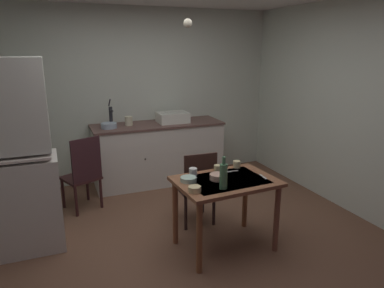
# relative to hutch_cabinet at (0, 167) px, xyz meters

# --- Properties ---
(ground_plane) EXTENTS (5.39, 5.39, 0.00)m
(ground_plane) POSITION_rel_hutch_cabinet_xyz_m (1.66, -0.48, -0.89)
(ground_plane) COLOR brown
(wall_back) EXTENTS (4.49, 0.10, 2.56)m
(wall_back) POSITION_rel_hutch_cabinet_xyz_m (1.66, 1.66, 0.39)
(wall_back) COLOR silver
(wall_back) RESTS_ON ground
(wall_right) EXTENTS (0.10, 4.28, 2.56)m
(wall_right) POSITION_rel_hutch_cabinet_xyz_m (3.90, -0.48, 0.39)
(wall_right) COLOR silver
(wall_right) RESTS_ON ground
(hutch_cabinet) EXTENTS (1.03, 0.51, 1.90)m
(hutch_cabinet) POSITION_rel_hutch_cabinet_xyz_m (0.00, 0.00, 0.00)
(hutch_cabinet) COLOR silver
(hutch_cabinet) RESTS_ON ground
(counter_cabinet) EXTENTS (1.91, 0.64, 0.91)m
(counter_cabinet) POSITION_rel_hutch_cabinet_xyz_m (1.94, 1.29, -0.44)
(counter_cabinet) COLOR silver
(counter_cabinet) RESTS_ON ground
(sink_basin) EXTENTS (0.44, 0.34, 0.15)m
(sink_basin) POSITION_rel_hutch_cabinet_xyz_m (2.17, 1.29, 0.09)
(sink_basin) COLOR white
(sink_basin) RESTS_ON counter_cabinet
(hand_pump) EXTENTS (0.05, 0.27, 0.39)m
(hand_pump) POSITION_rel_hutch_cabinet_xyz_m (1.27, 1.33, 0.18)
(hand_pump) COLOR #232328
(hand_pump) RESTS_ON counter_cabinet
(mixing_bowl_counter) EXTENTS (0.22, 0.22, 0.07)m
(mixing_bowl_counter) POSITION_rel_hutch_cabinet_xyz_m (1.22, 1.24, 0.05)
(mixing_bowl_counter) COLOR #9EB2C6
(mixing_bowl_counter) RESTS_ON counter_cabinet
(stoneware_crock) EXTENTS (0.11, 0.11, 0.13)m
(stoneware_crock) POSITION_rel_hutch_cabinet_xyz_m (1.51, 1.31, 0.08)
(stoneware_crock) COLOR beige
(stoneware_crock) RESTS_ON counter_cabinet
(dining_table) EXTENTS (1.01, 0.74, 0.73)m
(dining_table) POSITION_rel_hutch_cabinet_xyz_m (2.03, -0.74, -0.27)
(dining_table) COLOR brown
(dining_table) RESTS_ON ground
(chair_far_side) EXTENTS (0.41, 0.41, 0.88)m
(chair_far_side) POSITION_rel_hutch_cabinet_xyz_m (1.96, -0.17, -0.43)
(chair_far_side) COLOR #322220
(chair_far_side) RESTS_ON ground
(chair_by_counter) EXTENTS (0.53, 0.53, 0.95)m
(chair_by_counter) POSITION_rel_hutch_cabinet_xyz_m (0.79, 0.69, -0.41)
(chair_by_counter) COLOR #391B1C
(chair_by_counter) RESTS_ON ground
(serving_bowl_wide) EXTENTS (0.16, 0.16, 0.05)m
(serving_bowl_wide) POSITION_rel_hutch_cabinet_xyz_m (1.67, -0.65, -0.14)
(serving_bowl_wide) COLOR #ADD1C1
(serving_bowl_wide) RESTS_ON dining_table
(soup_bowl_small) EXTENTS (0.16, 0.16, 0.06)m
(soup_bowl_small) POSITION_rel_hutch_cabinet_xyz_m (1.96, -0.70, -0.13)
(soup_bowl_small) COLOR tan
(soup_bowl_small) RESTS_ON dining_table
(sauce_dish) EXTENTS (0.12, 0.12, 0.05)m
(sauce_dish) POSITION_rel_hutch_cabinet_xyz_m (1.63, -0.91, -0.13)
(sauce_dish) COLOR beige
(sauce_dish) RESTS_ON dining_table
(teacup_mint) EXTENTS (0.08, 0.08, 0.06)m
(teacup_mint) POSITION_rel_hutch_cabinet_xyz_m (2.07, -0.47, -0.13)
(teacup_mint) COLOR beige
(teacup_mint) RESTS_ON dining_table
(teacup_cream) EXTENTS (0.08, 0.08, 0.07)m
(teacup_cream) POSITION_rel_hutch_cabinet_xyz_m (1.78, -0.50, -0.12)
(teacup_cream) COLOR white
(teacup_cream) RESTS_ON dining_table
(mug_tall) EXTENTS (0.08, 0.08, 0.07)m
(mug_tall) POSITION_rel_hutch_cabinet_xyz_m (2.31, -0.45, -0.12)
(mug_tall) COLOR beige
(mug_tall) RESTS_ON dining_table
(glass_bottle) EXTENTS (0.07, 0.07, 0.30)m
(glass_bottle) POSITION_rel_hutch_cabinet_xyz_m (1.90, -0.93, -0.03)
(glass_bottle) COLOR #4C7F56
(glass_bottle) RESTS_ON dining_table
(table_knife) EXTENTS (0.18, 0.02, 0.00)m
(table_knife) POSITION_rel_hutch_cabinet_xyz_m (2.18, -0.55, -0.16)
(table_knife) COLOR silver
(table_knife) RESTS_ON dining_table
(teaspoon_near_bowl) EXTENTS (0.03, 0.14, 0.00)m
(teaspoon_near_bowl) POSITION_rel_hutch_cabinet_xyz_m (2.41, -0.81, -0.16)
(teaspoon_near_bowl) COLOR beige
(teaspoon_near_bowl) RESTS_ON dining_table
(pendant_bulb) EXTENTS (0.08, 0.08, 0.08)m
(pendant_bulb) POSITION_rel_hutch_cabinet_xyz_m (1.71, -0.55, 1.30)
(pendant_bulb) COLOR #F9EFCC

